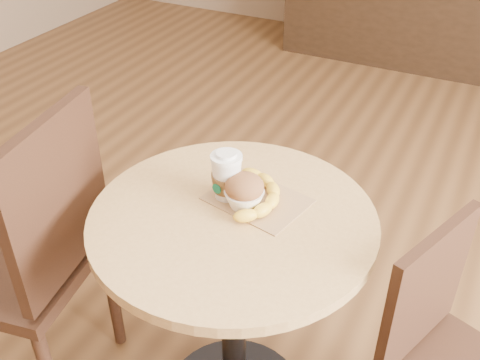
{
  "coord_description": "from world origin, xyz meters",
  "views": [
    {
      "loc": [
        0.44,
        -0.92,
        1.6
      ],
      "look_at": [
        -0.06,
        0.09,
        0.83
      ],
      "focal_mm": 42.0,
      "sensor_mm": 36.0,
      "label": 1
    }
  ],
  "objects_px": {
    "coffee_cup": "(227,178)",
    "banana": "(255,196)",
    "cafe_table": "(233,278)",
    "muffin": "(244,191)",
    "chair_left": "(32,254)"
  },
  "relations": [
    {
      "from": "muffin",
      "to": "cafe_table",
      "type": "bearing_deg",
      "value": -102.47
    },
    {
      "from": "cafe_table",
      "to": "chair_left",
      "type": "height_order",
      "value": "chair_left"
    },
    {
      "from": "banana",
      "to": "coffee_cup",
      "type": "bearing_deg",
      "value": 174.29
    },
    {
      "from": "coffee_cup",
      "to": "banana",
      "type": "bearing_deg",
      "value": 21.78
    },
    {
      "from": "cafe_table",
      "to": "coffee_cup",
      "type": "relative_size",
      "value": 5.61
    },
    {
      "from": "banana",
      "to": "cafe_table",
      "type": "bearing_deg",
      "value": -124.33
    },
    {
      "from": "chair_left",
      "to": "coffee_cup",
      "type": "height_order",
      "value": "chair_left"
    },
    {
      "from": "chair_left",
      "to": "coffee_cup",
      "type": "relative_size",
      "value": 7.31
    },
    {
      "from": "cafe_table",
      "to": "muffin",
      "type": "distance_m",
      "value": 0.26
    },
    {
      "from": "cafe_table",
      "to": "banana",
      "type": "distance_m",
      "value": 0.24
    },
    {
      "from": "coffee_cup",
      "to": "banana",
      "type": "relative_size",
      "value": 0.58
    },
    {
      "from": "cafe_table",
      "to": "muffin",
      "type": "height_order",
      "value": "muffin"
    },
    {
      "from": "cafe_table",
      "to": "muffin",
      "type": "xyz_separation_m",
      "value": [
        0.01,
        0.04,
        0.26
      ]
    },
    {
      "from": "cafe_table",
      "to": "coffee_cup",
      "type": "bearing_deg",
      "value": 128.39
    },
    {
      "from": "chair_left",
      "to": "muffin",
      "type": "height_order",
      "value": "chair_left"
    }
  ]
}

